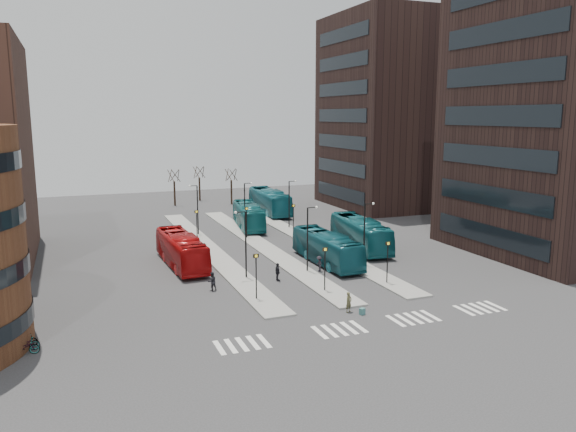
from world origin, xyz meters
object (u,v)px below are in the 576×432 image
object	(u,v)px
commuter_a	(212,281)
commuter_b	(278,272)
teal_bus_d	(269,201)
bicycle_mid	(25,340)
red_bus	(181,250)
bicycle_near	(24,348)
suitcase	(362,311)
teal_bus_a	(327,248)
commuter_c	(319,264)
teal_bus_b	(248,216)
traveller	(349,302)
bicycle_far	(24,345)
teal_bus_c	(360,233)

from	to	relation	value
commuter_a	commuter_b	size ratio (longest dim) A/B	0.99
teal_bus_d	bicycle_mid	bearing A→B (deg)	-124.70
red_bus	bicycle_near	xyz separation A→B (m)	(-13.01, -17.20, -1.13)
bicycle_near	suitcase	bearing A→B (deg)	-92.16
teal_bus_a	commuter_a	distance (m)	13.50
red_bus	commuter_c	distance (m)	13.53
teal_bus_a	commuter_c	size ratio (longest dim) A/B	7.66
red_bus	commuter_b	distance (m)	10.77
teal_bus_b	suitcase	bearing A→B (deg)	-84.54
bicycle_near	traveller	bearing A→B (deg)	-90.11
teal_bus_a	commuter_a	xyz separation A→B (m)	(-12.72, -4.46, -0.77)
suitcase	red_bus	distance (m)	21.00
bicycle_mid	bicycle_far	distance (m)	0.91
suitcase	bicycle_far	xyz separation A→B (m)	(-22.89, 1.74, 0.23)
suitcase	bicycle_mid	xyz separation A→B (m)	(-22.89, 2.64, 0.21)
suitcase	teal_bus_d	world-z (taller)	teal_bus_d
traveller	commuter_b	world-z (taller)	commuter_b
teal_bus_a	bicycle_mid	size ratio (longest dim) A/B	7.44
teal_bus_c	commuter_a	size ratio (longest dim) A/B	7.60
teal_bus_b	commuter_c	bearing A→B (deg)	-81.38
commuter_b	teal_bus_c	bearing A→B (deg)	-57.48
suitcase	bicycle_near	size ratio (longest dim) A/B	0.27
commuter_b	bicycle_far	xyz separation A→B (m)	(-20.03, -8.62, -0.34)
red_bus	bicycle_far	bearing A→B (deg)	-130.60
suitcase	commuter_a	world-z (taller)	commuter_a
suitcase	traveller	size ratio (longest dim) A/B	0.31
teal_bus_d	commuter_b	bearing A→B (deg)	-105.82
suitcase	bicycle_far	distance (m)	22.96
traveller	teal_bus_a	bearing A→B (deg)	49.86
suitcase	red_bus	world-z (taller)	red_bus
bicycle_near	teal_bus_c	bearing A→B (deg)	-61.09
suitcase	teal_bus_a	bearing A→B (deg)	54.54
teal_bus_c	commuter_b	distance (m)	15.23
red_bus	teal_bus_b	bearing A→B (deg)	50.43
suitcase	teal_bus_d	distance (m)	44.32
teal_bus_b	teal_bus_d	xyz separation A→B (m)	(6.24, 9.40, 0.21)
red_bus	commuter_c	world-z (taller)	red_bus
suitcase	commuter_a	size ratio (longest dim) A/B	0.30
suitcase	bicycle_near	xyz separation A→B (m)	(-22.89, 1.28, 0.24)
red_bus	teal_bus_c	distance (m)	19.78
commuter_c	bicycle_near	size ratio (longest dim) A/B	0.81
commuter_a	commuter_b	world-z (taller)	commuter_b
teal_bus_d	commuter_c	size ratio (longest dim) A/B	8.77
bicycle_near	bicycle_far	size ratio (longest dim) A/B	1.01
commuter_a	commuter_b	distance (m)	6.17
red_bus	bicycle_mid	size ratio (longest dim) A/B	7.60
bicycle_mid	bicycle_far	world-z (taller)	bicycle_far
teal_bus_c	commuter_c	world-z (taller)	teal_bus_c
commuter_a	bicycle_near	world-z (taller)	commuter_a
teal_bus_a	bicycle_near	bearing A→B (deg)	-155.15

